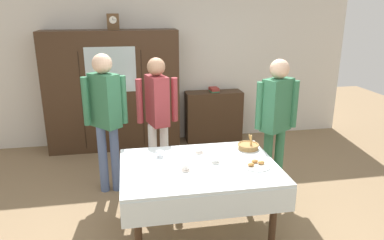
{
  "coord_description": "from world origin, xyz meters",
  "views": [
    {
      "loc": [
        -0.66,
        -3.45,
        2.27
      ],
      "look_at": [
        0.0,
        0.2,
        1.09
      ],
      "focal_mm": 33.86,
      "sensor_mm": 36.0,
      "label": 1
    }
  ],
  "objects_px": {
    "tea_cup_center": "(215,160)",
    "bread_basket": "(248,146)",
    "dining_table": "(200,175)",
    "spoon_center": "(227,154)",
    "bookshelf_low": "(213,116)",
    "spoon_back_edge": "(233,172)",
    "wall_cabinet": "(113,91)",
    "book_stack": "(214,90)",
    "tea_cup_mid_left": "(186,167)",
    "tea_cup_near_right": "(199,150)",
    "pastry_plate": "(256,165)",
    "person_behind_table_right": "(105,110)",
    "spoon_near_left": "(203,176)",
    "tea_cup_far_right": "(160,154)",
    "person_near_right_end": "(276,114)",
    "person_by_cabinet": "(157,109)",
    "mantel_clock": "(113,22)"
  },
  "relations": [
    {
      "from": "bookshelf_low",
      "to": "tea_cup_mid_left",
      "type": "relative_size",
      "value": 7.44
    },
    {
      "from": "dining_table",
      "to": "mantel_clock",
      "type": "bearing_deg",
      "value": 107.73
    },
    {
      "from": "tea_cup_center",
      "to": "spoon_near_left",
      "type": "distance_m",
      "value": 0.35
    },
    {
      "from": "book_stack",
      "to": "person_behind_table_right",
      "type": "xyz_separation_m",
      "value": [
        -1.72,
        -1.56,
        0.17
      ]
    },
    {
      "from": "bread_basket",
      "to": "wall_cabinet",
      "type": "bearing_deg",
      "value": 124.39
    },
    {
      "from": "dining_table",
      "to": "book_stack",
      "type": "bearing_deg",
      "value": 73.55
    },
    {
      "from": "spoon_back_edge",
      "to": "spoon_center",
      "type": "bearing_deg",
      "value": 81.28
    },
    {
      "from": "dining_table",
      "to": "tea_cup_center",
      "type": "bearing_deg",
      "value": 23.77
    },
    {
      "from": "tea_cup_near_right",
      "to": "pastry_plate",
      "type": "distance_m",
      "value": 0.67
    },
    {
      "from": "pastry_plate",
      "to": "person_by_cabinet",
      "type": "height_order",
      "value": "person_by_cabinet"
    },
    {
      "from": "tea_cup_near_right",
      "to": "spoon_center",
      "type": "height_order",
      "value": "tea_cup_near_right"
    },
    {
      "from": "tea_cup_near_right",
      "to": "bookshelf_low",
      "type": "bearing_deg",
      "value": 72.57
    },
    {
      "from": "person_behind_table_right",
      "to": "mantel_clock",
      "type": "bearing_deg",
      "value": 85.72
    },
    {
      "from": "tea_cup_mid_left",
      "to": "spoon_near_left",
      "type": "height_order",
      "value": "tea_cup_mid_left"
    },
    {
      "from": "tea_cup_center",
      "to": "person_near_right_end",
      "type": "bearing_deg",
      "value": 33.06
    },
    {
      "from": "dining_table",
      "to": "person_behind_table_right",
      "type": "height_order",
      "value": "person_behind_table_right"
    },
    {
      "from": "wall_cabinet",
      "to": "bread_basket",
      "type": "bearing_deg",
      "value": -55.61
    },
    {
      "from": "person_behind_table_right",
      "to": "person_near_right_end",
      "type": "bearing_deg",
      "value": -12.04
    },
    {
      "from": "bread_basket",
      "to": "spoon_near_left",
      "type": "bearing_deg",
      "value": -137.97
    },
    {
      "from": "person_near_right_end",
      "to": "person_behind_table_right",
      "type": "xyz_separation_m",
      "value": [
        -2.0,
        0.43,
        0.04
      ]
    },
    {
      "from": "bread_basket",
      "to": "spoon_back_edge",
      "type": "xyz_separation_m",
      "value": [
        -0.34,
        -0.56,
        -0.03
      ]
    },
    {
      "from": "bread_basket",
      "to": "pastry_plate",
      "type": "xyz_separation_m",
      "value": [
        -0.07,
        -0.45,
        -0.02
      ]
    },
    {
      "from": "spoon_center",
      "to": "person_behind_table_right",
      "type": "height_order",
      "value": "person_behind_table_right"
    },
    {
      "from": "spoon_center",
      "to": "person_near_right_end",
      "type": "relative_size",
      "value": 0.07
    },
    {
      "from": "tea_cup_near_right",
      "to": "person_behind_table_right",
      "type": "height_order",
      "value": "person_behind_table_right"
    },
    {
      "from": "bookshelf_low",
      "to": "tea_cup_near_right",
      "type": "distance_m",
      "value": 2.41
    },
    {
      "from": "mantel_clock",
      "to": "tea_cup_center",
      "type": "distance_m",
      "value": 2.99
    },
    {
      "from": "tea_cup_near_right",
      "to": "person_behind_table_right",
      "type": "bearing_deg",
      "value": 144.59
    },
    {
      "from": "bookshelf_low",
      "to": "spoon_back_edge",
      "type": "xyz_separation_m",
      "value": [
        -0.5,
        -2.83,
        0.31
      ]
    },
    {
      "from": "wall_cabinet",
      "to": "person_near_right_end",
      "type": "xyz_separation_m",
      "value": [
        1.96,
        -1.94,
        0.08
      ]
    },
    {
      "from": "person_near_right_end",
      "to": "person_behind_table_right",
      "type": "bearing_deg",
      "value": 167.96
    },
    {
      "from": "spoon_center",
      "to": "bread_basket",
      "type": "bearing_deg",
      "value": 23.75
    },
    {
      "from": "tea_cup_center",
      "to": "bread_basket",
      "type": "bearing_deg",
      "value": 32.41
    },
    {
      "from": "book_stack",
      "to": "tea_cup_far_right",
      "type": "height_order",
      "value": "book_stack"
    },
    {
      "from": "person_by_cabinet",
      "to": "tea_cup_far_right",
      "type": "bearing_deg",
      "value": -93.71
    },
    {
      "from": "tea_cup_mid_left",
      "to": "bread_basket",
      "type": "bearing_deg",
      "value": 27.78
    },
    {
      "from": "pastry_plate",
      "to": "spoon_back_edge",
      "type": "distance_m",
      "value": 0.29
    },
    {
      "from": "pastry_plate",
      "to": "spoon_center",
      "type": "xyz_separation_m",
      "value": [
        -0.21,
        0.33,
        -0.01
      ]
    },
    {
      "from": "person_near_right_end",
      "to": "person_behind_table_right",
      "type": "relative_size",
      "value": 0.97
    },
    {
      "from": "mantel_clock",
      "to": "spoon_back_edge",
      "type": "distance_m",
      "value": 3.26
    },
    {
      "from": "dining_table",
      "to": "tea_cup_mid_left",
      "type": "height_order",
      "value": "tea_cup_mid_left"
    },
    {
      "from": "spoon_near_left",
      "to": "tea_cup_far_right",
      "type": "bearing_deg",
      "value": 122.91
    },
    {
      "from": "bookshelf_low",
      "to": "spoon_back_edge",
      "type": "height_order",
      "value": "bookshelf_low"
    },
    {
      "from": "tea_cup_center",
      "to": "person_by_cabinet",
      "type": "xyz_separation_m",
      "value": [
        -0.49,
        1.09,
        0.25
      ]
    },
    {
      "from": "tea_cup_center",
      "to": "spoon_center",
      "type": "xyz_separation_m",
      "value": [
        0.17,
        0.16,
        -0.02
      ]
    },
    {
      "from": "tea_cup_center",
      "to": "pastry_plate",
      "type": "xyz_separation_m",
      "value": [
        0.38,
        -0.17,
        -0.02
      ]
    },
    {
      "from": "tea_cup_near_right",
      "to": "tea_cup_mid_left",
      "type": "height_order",
      "value": "same"
    },
    {
      "from": "tea_cup_near_right",
      "to": "pastry_plate",
      "type": "relative_size",
      "value": 0.46
    },
    {
      "from": "dining_table",
      "to": "spoon_center",
      "type": "relative_size",
      "value": 13.12
    },
    {
      "from": "tea_cup_far_right",
      "to": "tea_cup_mid_left",
      "type": "distance_m",
      "value": 0.42
    }
  ]
}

